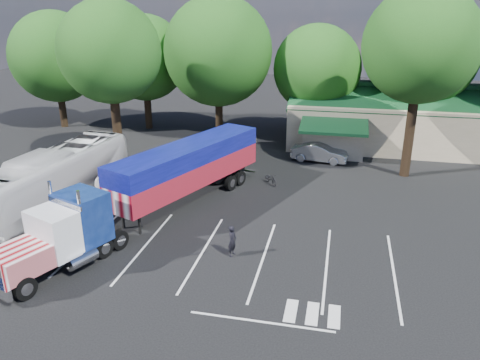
% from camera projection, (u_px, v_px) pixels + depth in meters
% --- Properties ---
extents(ground, '(120.00, 120.00, 0.00)m').
position_uv_depth(ground, '(230.00, 206.00, 29.92)').
color(ground, black).
rests_on(ground, ground).
extents(event_hall, '(24.20, 14.12, 5.55)m').
position_uv_depth(event_hall, '(422.00, 120.00, 42.61)').
color(event_hall, '#C2AD90').
rests_on(event_hall, ground).
extents(tree_row_a, '(9.00, 9.00, 11.68)m').
position_uv_depth(tree_row_a, '(56.00, 57.00, 46.93)').
color(tree_row_a, black).
rests_on(tree_row_a, ground).
extents(tree_row_b, '(8.40, 8.40, 11.35)m').
position_uv_depth(tree_row_b, '(144.00, 58.00, 46.30)').
color(tree_row_b, black).
rests_on(tree_row_b, ground).
extents(tree_row_c, '(10.00, 10.00, 13.05)m').
position_uv_depth(tree_row_c, '(218.00, 52.00, 42.89)').
color(tree_row_c, black).
rests_on(tree_row_c, ground).
extents(tree_row_d, '(8.00, 8.00, 10.60)m').
position_uv_depth(tree_row_d, '(317.00, 69.00, 42.77)').
color(tree_row_d, black).
rests_on(tree_row_d, ground).
extents(tree_row_e, '(9.60, 9.60, 12.90)m').
position_uv_depth(tree_row_e, '(422.00, 53.00, 40.86)').
color(tree_row_e, black).
rests_on(tree_row_e, ground).
extents(tree_near_left, '(7.60, 7.60, 12.65)m').
position_uv_depth(tree_near_left, '(110.00, 52.00, 34.42)').
color(tree_near_left, black).
rests_on(tree_near_left, ground).
extents(tree_near_right, '(8.00, 8.00, 13.50)m').
position_uv_depth(tree_near_right, '(421.00, 46.00, 32.01)').
color(tree_near_right, black).
rests_on(tree_near_right, ground).
extents(semi_truck, '(9.39, 18.93, 4.07)m').
position_uv_depth(semi_truck, '(161.00, 180.00, 27.84)').
color(semi_truck, black).
rests_on(semi_truck, ground).
extents(woman, '(0.53, 0.68, 1.66)m').
position_uv_depth(woman, '(232.00, 241.00, 23.82)').
color(woman, black).
rests_on(woman, ground).
extents(bicycle, '(1.38, 1.54, 0.81)m').
position_uv_depth(bicycle, '(271.00, 179.00, 33.52)').
color(bicycle, black).
rests_on(bicycle, ground).
extents(tour_bus, '(4.19, 12.79, 3.50)m').
position_uv_depth(tour_bus, '(57.00, 177.00, 29.98)').
color(tour_bus, silver).
rests_on(tour_bus, ground).
extents(silver_sedan, '(4.71, 2.13, 1.50)m').
position_uv_depth(silver_sedan, '(319.00, 153.00, 38.23)').
color(silver_sedan, '#9C9EA3').
rests_on(silver_sedan, ground).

